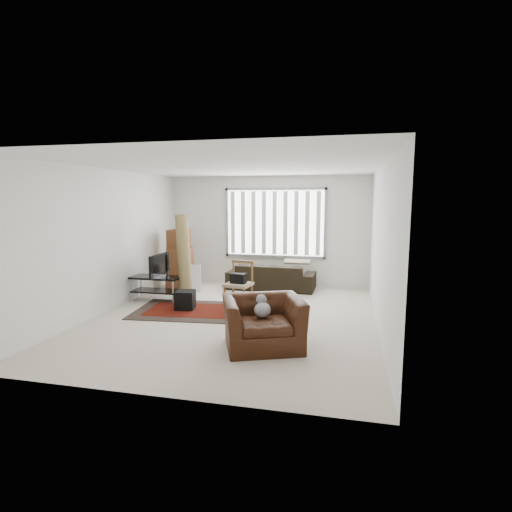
# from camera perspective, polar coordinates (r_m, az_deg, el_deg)

# --- Properties ---
(room) EXTENTS (6.00, 6.02, 2.71)m
(room) POSITION_cam_1_polar(r_m,az_deg,el_deg) (7.52, -1.89, 5.27)
(room) COLOR beige
(room) RESTS_ON ground
(persian_rug) EXTENTS (2.33, 1.67, 0.02)m
(persian_rug) POSITION_cam_1_polar(r_m,az_deg,el_deg) (7.84, -8.93, -7.69)
(persian_rug) COLOR black
(persian_rug) RESTS_ON ground
(tv_stand) EXTENTS (1.04, 0.47, 0.52)m
(tv_stand) POSITION_cam_1_polar(r_m,az_deg,el_deg) (8.70, -14.06, -3.77)
(tv_stand) COLOR black
(tv_stand) RESTS_ON ground
(tv) EXTENTS (0.11, 0.84, 0.48)m
(tv) POSITION_cam_1_polar(r_m,az_deg,el_deg) (8.63, -14.15, -1.26)
(tv) COLOR black
(tv) RESTS_ON tv_stand
(subwoofer) EXTENTS (0.41, 0.41, 0.35)m
(subwoofer) POSITION_cam_1_polar(r_m,az_deg,el_deg) (7.91, -10.08, -6.18)
(subwoofer) COLOR black
(subwoofer) RESTS_ON persian_rug
(moving_boxes) EXTENTS (0.64, 0.59, 1.42)m
(moving_boxes) POSITION_cam_1_polar(r_m,az_deg,el_deg) (9.68, -10.80, -0.77)
(moving_boxes) COLOR brown
(moving_boxes) RESTS_ON ground
(white_flatpack) EXTENTS (0.51, 0.26, 0.62)m
(white_flatpack) POSITION_cam_1_polar(r_m,az_deg,el_deg) (9.43, -9.38, -3.12)
(white_flatpack) COLOR silver
(white_flatpack) RESTS_ON ground
(rolled_rug) EXTENTS (0.63, 0.81, 1.82)m
(rolled_rug) POSITION_cam_1_polar(r_m,az_deg,el_deg) (8.57, -10.26, -0.21)
(rolled_rug) COLOR olive
(rolled_rug) RESTS_ON ground
(sofa) EXTENTS (2.09, 0.95, 0.79)m
(sofa) POSITION_cam_1_polar(r_m,az_deg,el_deg) (9.52, 2.20, -2.39)
(sofa) COLOR black
(sofa) RESTS_ON ground
(side_chair) EXTENTS (0.55, 0.55, 0.91)m
(side_chair) POSITION_cam_1_polar(r_m,az_deg,el_deg) (7.94, -2.48, -3.74)
(side_chair) COLOR #887459
(side_chair) RESTS_ON ground
(armchair) EXTENTS (1.40, 1.32, 0.83)m
(armchair) POSITION_cam_1_polar(r_m,az_deg,el_deg) (5.83, 1.02, -8.98)
(armchair) COLOR #36180B
(armchair) RESTS_ON ground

